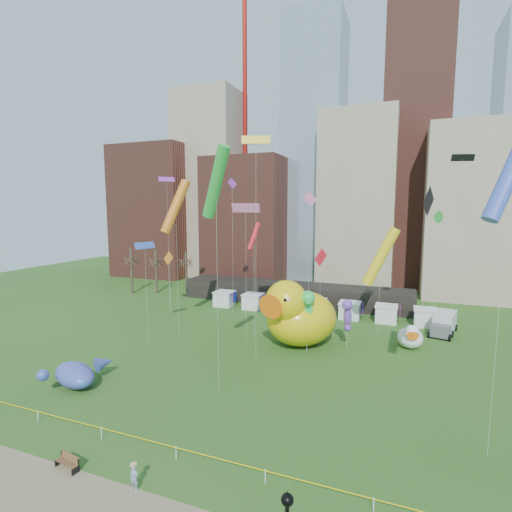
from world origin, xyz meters
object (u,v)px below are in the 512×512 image
at_px(whale_inflatable, 77,374).
at_px(park_bench, 68,461).
at_px(box_truck, 444,323).
at_px(big_duck, 298,315).
at_px(seahorse_purple, 348,313).
at_px(small_duck, 411,337).
at_px(seahorse_green, 307,308).
at_px(woman, 134,478).

distance_m(whale_inflatable, park_bench, 12.18).
distance_m(park_bench, box_truck, 43.72).
bearing_deg(big_duck, seahorse_purple, 35.71).
xyz_separation_m(big_duck, whale_inflatable, (-15.96, -16.95, -2.60)).
bearing_deg(small_duck, seahorse_green, -156.69).
xyz_separation_m(seahorse_purple, park_bench, (-12.96, -26.90, -3.63)).
bearing_deg(box_truck, seahorse_green, -124.37).
xyz_separation_m(big_duck, small_duck, (12.13, 3.68, -2.31)).
relative_size(whale_inflatable, box_truck, 1.01).
distance_m(seahorse_green, woman, 24.43).
height_order(small_duck, park_bench, small_duck).
relative_size(big_duck, seahorse_green, 1.63).
relative_size(seahorse_green, seahorse_purple, 1.25).
bearing_deg(seahorse_purple, park_bench, -100.86).
distance_m(small_duck, box_truck, 8.32).
relative_size(seahorse_purple, box_truck, 0.88).
xyz_separation_m(big_duck, woman, (-2.58, -25.84, -2.86)).
xyz_separation_m(small_duck, woman, (-14.71, -29.52, -0.55)).
relative_size(whale_inflatable, park_bench, 3.67).
bearing_deg(park_bench, box_truck, 66.31).
relative_size(box_truck, woman, 4.14).
height_order(park_bench, box_truck, box_truck).
xyz_separation_m(whale_inflatable, box_truck, (32.13, 27.90, 0.27)).
bearing_deg(small_duck, park_bench, -129.25).
relative_size(small_duck, whale_inflatable, 0.61).
bearing_deg(big_duck, small_duck, 40.62).
distance_m(box_truck, woman, 41.29).
xyz_separation_m(whale_inflatable, woman, (13.38, -8.89, -0.26)).
height_order(seahorse_green, seahorse_purple, seahorse_green).
bearing_deg(small_duck, big_duck, -168.59).
distance_m(seahorse_green, box_truck, 19.98).
bearing_deg(small_duck, seahorse_purple, -164.84).
bearing_deg(park_bench, woman, 8.27).
xyz_separation_m(seahorse_purple, box_truck, (10.78, 9.81, -2.79)).
bearing_deg(whale_inflatable, small_duck, 58.36).
distance_m(seahorse_green, whale_inflatable, 23.28).
distance_m(small_duck, seahorse_purple, 7.71).
xyz_separation_m(whale_inflatable, park_bench, (8.39, -8.81, -0.57)).
bearing_deg(woman, whale_inflatable, 151.90).
relative_size(big_duck, box_truck, 1.78).
bearing_deg(big_duck, seahorse_green, -30.46).
relative_size(seahorse_purple, woman, 3.64).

